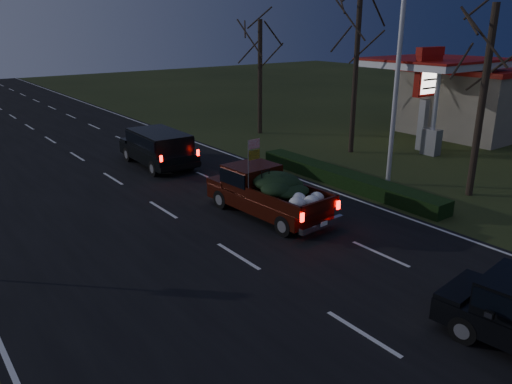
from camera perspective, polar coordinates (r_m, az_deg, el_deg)
ground at (r=15.36m, az=-2.07°, el=-7.39°), size 120.00×120.00×0.00m
road_asphalt at (r=15.36m, az=-2.07°, el=-7.36°), size 14.00×120.00×0.02m
hedge_row at (r=22.18m, az=10.10°, el=1.50°), size 1.00×10.00×0.60m
light_pole at (r=21.92m, az=16.02°, el=14.69°), size 0.50×0.90×9.16m
gas_price_pylon at (r=29.05m, az=18.99°, el=11.84°), size 2.00×0.41×5.57m
gas_station_building at (r=36.57m, az=24.67°, el=9.58°), size 10.00×7.00×4.00m
gas_canopy at (r=31.21m, az=19.72°, el=13.26°), size 7.10×6.10×4.88m
bare_tree_near at (r=21.52m, az=25.07°, el=13.96°), size 3.60×3.60×7.50m
bare_tree_mid at (r=27.39m, az=11.59°, el=17.52°), size 3.60×3.60×8.50m
bare_tree_far at (r=31.92m, az=0.47°, el=15.99°), size 3.60×3.60×7.00m
pickup_truck at (r=18.22m, az=1.29°, el=0.26°), size 2.25×5.15×2.64m
lead_suv at (r=25.09m, az=-11.09°, el=5.29°), size 2.23×5.03×1.43m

